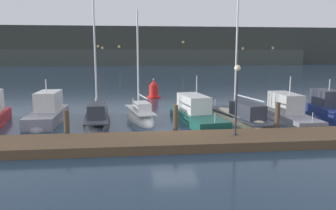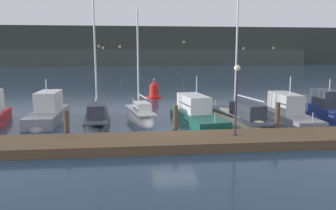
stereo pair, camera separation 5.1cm
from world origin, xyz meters
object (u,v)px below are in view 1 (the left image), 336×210
(dock_lamppost, at_px, (237,88))
(motorboat_berth_8, at_px, (327,112))
(sailboat_berth_3, at_px, (97,120))
(sailboat_berth_4, at_px, (140,118))
(sailboat_berth_6, at_px, (240,120))
(motorboat_berth_5, at_px, (196,118))
(channel_buoy, at_px, (154,91))
(motorboat_berth_7, at_px, (288,116))
(motorboat_berth_2, at_px, (48,117))

(dock_lamppost, bearing_deg, motorboat_berth_8, 33.62)
(sailboat_berth_3, bearing_deg, sailboat_berth_4, 13.10)
(sailboat_berth_3, distance_m, sailboat_berth_6, 9.50)
(sailboat_berth_3, height_order, dock_lamppost, sailboat_berth_3)
(sailboat_berth_3, distance_m, motorboat_berth_5, 6.61)
(motorboat_berth_5, distance_m, motorboat_berth_8, 9.61)
(motorboat_berth_5, relative_size, channel_buoy, 3.86)
(sailboat_berth_3, height_order, motorboat_berth_7, sailboat_berth_3)
(dock_lamppost, bearing_deg, channel_buoy, 99.79)
(sailboat_berth_4, height_order, motorboat_berth_5, sailboat_berth_4)
(motorboat_berth_2, height_order, sailboat_berth_4, sailboat_berth_4)
(sailboat_berth_4, distance_m, dock_lamppost, 8.42)
(motorboat_berth_5, bearing_deg, sailboat_berth_3, 176.54)
(motorboat_berth_2, distance_m, motorboat_berth_7, 16.31)
(sailboat_berth_6, relative_size, dock_lamppost, 3.59)
(sailboat_berth_6, bearing_deg, sailboat_berth_3, 174.94)
(motorboat_berth_2, relative_size, sailboat_berth_4, 0.75)
(motorboat_berth_7, height_order, motorboat_berth_8, motorboat_berth_7)
(sailboat_berth_3, relative_size, sailboat_berth_6, 0.73)
(motorboat_berth_5, distance_m, sailboat_berth_6, 2.90)
(motorboat_berth_7, height_order, dock_lamppost, dock_lamppost)
(motorboat_berth_2, xyz_separation_m, sailboat_berth_4, (6.20, -0.12, -0.20))
(motorboat_berth_7, xyz_separation_m, channel_buoy, (-8.35, 12.36, 0.42))
(motorboat_berth_2, bearing_deg, motorboat_berth_7, -5.37)
(sailboat_berth_3, relative_size, dock_lamppost, 2.61)
(sailboat_berth_6, xyz_separation_m, motorboat_berth_7, (3.44, 0.10, 0.16))
(sailboat_berth_3, xyz_separation_m, sailboat_berth_6, (9.46, -0.84, -0.02))
(sailboat_berth_6, bearing_deg, motorboat_berth_5, 171.28)
(motorboat_berth_8, xyz_separation_m, dock_lamppost, (-8.65, -5.75, 2.48))
(motorboat_berth_2, height_order, motorboat_berth_5, motorboat_berth_5)
(motorboat_berth_5, relative_size, dock_lamppost, 2.13)
(motorboat_berth_2, height_order, dock_lamppost, dock_lamppost)
(motorboat_berth_5, relative_size, motorboat_berth_8, 1.38)
(dock_lamppost, bearing_deg, motorboat_berth_7, 43.21)
(sailboat_berth_6, bearing_deg, dock_lamppost, -111.24)
(sailboat_berth_4, bearing_deg, motorboat_berth_2, 178.88)
(sailboat_berth_3, relative_size, motorboat_berth_7, 1.36)
(motorboat_berth_2, relative_size, motorboat_berth_7, 0.89)
(sailboat_berth_4, relative_size, motorboat_berth_5, 1.08)
(sailboat_berth_4, bearing_deg, dock_lamppost, -53.94)
(motorboat_berth_2, xyz_separation_m, channel_buoy, (7.88, 10.84, 0.41))
(motorboat_berth_5, xyz_separation_m, motorboat_berth_7, (6.30, -0.34, 0.04))
(sailboat_berth_6, height_order, motorboat_berth_8, sailboat_berth_6)
(motorboat_berth_5, bearing_deg, motorboat_berth_7, -3.10)
(sailboat_berth_3, bearing_deg, motorboat_berth_7, -3.28)
(sailboat_berth_3, bearing_deg, motorboat_berth_5, -3.46)
(motorboat_berth_8, height_order, dock_lamppost, dock_lamppost)
(motorboat_berth_8, distance_m, channel_buoy, 16.47)
(sailboat_berth_6, relative_size, channel_buoy, 6.51)
(sailboat_berth_3, height_order, motorboat_berth_5, sailboat_berth_3)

